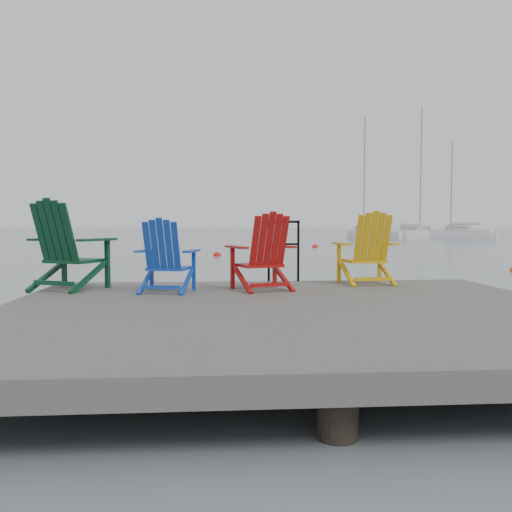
{
  "coord_description": "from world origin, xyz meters",
  "views": [
    {
      "loc": [
        -0.76,
        -5.48,
        1.34
      ],
      "look_at": [
        -0.12,
        2.9,
        0.85
      ],
      "focal_mm": 38.0,
      "sensor_mm": 36.0,
      "label": 1
    }
  ],
  "objects": [
    {
      "name": "sailboat_mid",
      "position": [
        18.37,
        44.42,
        0.35
      ],
      "size": [
        8.4,
        8.11,
        12.68
      ],
      "rotation": [
        0.0,
        0.0,
        -0.82
      ],
      "color": "silver",
      "rests_on": "ground"
    },
    {
      "name": "buoy_c",
      "position": [
        5.06,
        25.59,
        0.0
      ],
      "size": [
        0.37,
        0.37,
        0.37
      ],
      "primitive_type": "sphere",
      "color": "red",
      "rests_on": "ground"
    },
    {
      "name": "chair_yellow",
      "position": [
        1.37,
        1.95,
        1.0
      ],
      "size": [
        0.83,
        0.78,
        0.99
      ],
      "rotation": [
        0.0,
        0.0,
        0.08
      ],
      "color": "#D29C0B",
      "rests_on": "dock"
    },
    {
      "name": "dock",
      "position": [
        0.0,
        0.0,
        0.35
      ],
      "size": [
        6.0,
        5.0,
        1.4
      ],
      "color": "#32302C",
      "rests_on": "ground"
    },
    {
      "name": "buoy_d",
      "position": [
        10.26,
        31.88,
        0.0
      ],
      "size": [
        0.33,
        0.33,
        0.33
      ],
      "primitive_type": "sphere",
      "color": "red",
      "rests_on": "ground"
    },
    {
      "name": "chair_green",
      "position": [
        -2.66,
        1.63,
        1.07
      ],
      "size": [
        1.1,
        1.06,
        1.12
      ],
      "rotation": [
        0.0,
        0.0,
        -0.43
      ],
      "color": "#0A371F",
      "rests_on": "dock"
    },
    {
      "name": "sailboat_near",
      "position": [
        12.29,
        40.97,
        0.36
      ],
      "size": [
        3.03,
        8.07,
        10.94
      ],
      "rotation": [
        0.0,
        0.0,
        -0.13
      ],
      "color": "silver",
      "rests_on": "ground"
    },
    {
      "name": "handrail",
      "position": [
        0.25,
        2.45,
        1.04
      ],
      "size": [
        0.48,
        0.04,
        0.9
      ],
      "color": "black",
      "rests_on": "dock"
    },
    {
      "name": "ground",
      "position": [
        0.0,
        0.0,
        0.0
      ],
      "size": [
        400.0,
        400.0,
        0.0
      ],
      "primitive_type": "plane",
      "color": "slate",
      "rests_on": "ground"
    },
    {
      "name": "chair_red",
      "position": [
        -0.15,
        1.37,
        0.99
      ],
      "size": [
        0.91,
        0.87,
        0.96
      ],
      "rotation": [
        0.0,
        0.0,
        0.32
      ],
      "color": "#9A0C0B",
      "rests_on": "dock"
    },
    {
      "name": "chair_blue",
      "position": [
        -1.37,
        1.25,
        0.95
      ],
      "size": [
        0.8,
        0.76,
        0.89
      ],
      "rotation": [
        0.0,
        0.0,
        -0.2
      ],
      "color": "#103BA9",
      "rests_on": "dock"
    },
    {
      "name": "sailboat_far",
      "position": [
        21.32,
        42.94,
        0.36
      ],
      "size": [
        6.18,
        5.55,
        9.36
      ],
      "rotation": [
        0.0,
        0.0,
        0.88
      ],
      "color": "silver",
      "rests_on": "ground"
    },
    {
      "name": "buoy_b",
      "position": [
        -0.66,
        17.53,
        0.0
      ],
      "size": [
        0.35,
        0.35,
        0.35
      ],
      "primitive_type": "sphere",
      "color": "red",
      "rests_on": "ground"
    }
  ]
}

